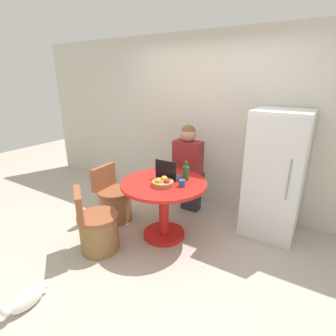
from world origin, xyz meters
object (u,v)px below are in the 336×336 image
object	(u,v)px
chair_near_left_corner	(98,230)
laptop	(169,174)
refrigerator	(275,175)
bottle	(186,173)
cat	(26,300)
fruit_bowl	(163,183)
dining_table	(164,198)
chair_left_side	(114,202)
person_seated	(189,165)

from	to	relation	value
chair_near_left_corner	laptop	bearing A→B (deg)	-84.07
refrigerator	bottle	bearing A→B (deg)	-144.89
bottle	cat	xyz separation A→B (m)	(-0.62, -1.82, -0.76)
fruit_bowl	dining_table	bearing A→B (deg)	117.72
cat	laptop	bearing A→B (deg)	166.13
chair_left_side	person_seated	distance (m)	1.20
laptop	dining_table	bearing A→B (deg)	96.62
chair_near_left_corner	chair_left_side	size ratio (longest dim) A/B	1.00
laptop	cat	world-z (taller)	laptop
dining_table	bottle	bearing A→B (deg)	44.90
fruit_bowl	cat	distance (m)	1.74
fruit_bowl	cat	xyz separation A→B (m)	(-0.48, -1.52, -0.70)
chair_near_left_corner	person_seated	size ratio (longest dim) A/B	0.59
refrigerator	dining_table	bearing A→B (deg)	-142.95
chair_near_left_corner	dining_table	bearing A→B (deg)	-90.00
dining_table	cat	xyz separation A→B (m)	(-0.42, -1.62, -0.44)
dining_table	bottle	world-z (taller)	bottle
chair_near_left_corner	chair_left_side	xyz separation A→B (m)	(-0.33, 0.64, 0.00)
bottle	cat	size ratio (longest dim) A/B	0.55
chair_near_left_corner	cat	xyz separation A→B (m)	(0.08, -0.96, -0.18)
chair_near_left_corner	person_seated	world-z (taller)	person_seated
refrigerator	person_seated	distance (m)	1.18
refrigerator	cat	size ratio (longest dim) A/B	3.68
refrigerator	bottle	world-z (taller)	refrigerator
chair_near_left_corner	cat	world-z (taller)	chair_near_left_corner
dining_table	person_seated	distance (m)	0.78
fruit_bowl	cat	world-z (taller)	fruit_bowl
laptop	fruit_bowl	size ratio (longest dim) A/B	1.13
fruit_bowl	bottle	world-z (taller)	bottle
dining_table	chair_near_left_corner	xyz separation A→B (m)	(-0.50, -0.66, -0.27)
person_seated	bottle	xyz separation A→B (m)	(0.25, -0.55, 0.10)
fruit_bowl	chair_left_side	bearing A→B (deg)	175.06
laptop	cat	size ratio (longest dim) A/B	0.67
cat	chair_near_left_corner	bearing A→B (deg)	-175.98
chair_left_side	bottle	distance (m)	1.21
dining_table	refrigerator	bearing A→B (deg)	37.05
cat	bottle	bearing A→B (deg)	160.26
dining_table	chair_near_left_corner	world-z (taller)	chair_near_left_corner
dining_table	cat	world-z (taller)	dining_table
dining_table	chair_left_side	bearing A→B (deg)	-178.40
chair_left_side	laptop	size ratio (longest dim) A/B	2.68
dining_table	laptop	bearing A→B (deg)	96.62
refrigerator	chair_left_side	distance (m)	2.21
dining_table	chair_near_left_corner	distance (m)	0.87
refrigerator	laptop	bearing A→B (deg)	-148.08
laptop	cat	xyz separation A→B (m)	(-0.41, -1.76, -0.72)
chair_near_left_corner	bottle	xyz separation A→B (m)	(0.70, 0.86, 0.58)
cat	dining_table	bearing A→B (deg)	164.52
dining_table	cat	distance (m)	1.73
laptop	fruit_bowl	bearing A→B (deg)	106.02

